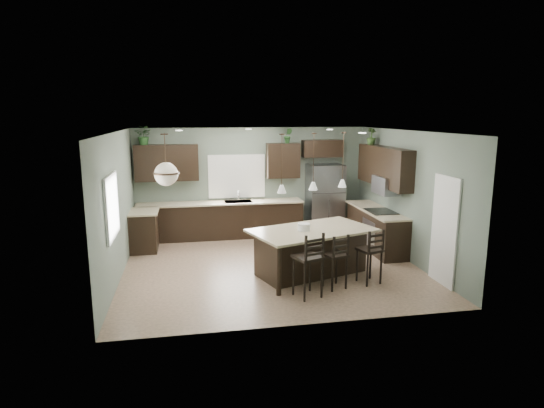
{
  "coord_description": "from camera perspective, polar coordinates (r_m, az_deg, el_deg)",
  "views": [
    {
      "loc": [
        -1.65,
        -8.95,
        3.14
      ],
      "look_at": [
        0.1,
        0.4,
        1.25
      ],
      "focal_mm": 30.0,
      "sensor_mm": 36.0,
      "label": 1
    }
  ],
  "objects": [
    {
      "name": "bar_stool_left",
      "position": [
        7.93,
        4.49,
        -7.56
      ],
      "size": [
        0.56,
        0.56,
        1.17
      ],
      "primitive_type": "cube",
      "rotation": [
        0.0,
        0.0,
        0.34
      ],
      "color": "black",
      "rests_on": "ground"
    },
    {
      "name": "serving_dish",
      "position": [
        8.79,
        4.02,
        -2.9
      ],
      "size": [
        0.24,
        0.24,
        0.14
      ],
      "primitive_type": "cylinder",
      "color": "silver",
      "rests_on": "kitchen_island"
    },
    {
      "name": "room_shell",
      "position": [
        9.21,
        -0.15,
        2.24
      ],
      "size": [
        6.0,
        6.0,
        6.0
      ],
      "color": "slate",
      "rests_on": "ground"
    },
    {
      "name": "cooktop",
      "position": [
        10.71,
        13.5,
        -0.9
      ],
      "size": [
        0.58,
        0.75,
        0.02
      ],
      "primitive_type": "cube",
      "color": "black",
      "rests_on": "right_countertop"
    },
    {
      "name": "right_upper_cabs",
      "position": [
        10.86,
        13.88,
        4.62
      ],
      "size": [
        0.34,
        2.35,
        0.9
      ],
      "primitive_type": "cube",
      "color": "black",
      "rests_on": "room_shell"
    },
    {
      "name": "left_return_countertop",
      "position": [
        10.93,
        -15.78,
        -0.91
      ],
      "size": [
        0.66,
        0.96,
        0.04
      ],
      "primitive_type": "cube",
      "color": "beige",
      "rests_on": "left_return_cabs"
    },
    {
      "name": "left_return_cabs",
      "position": [
        11.03,
        -15.76,
        -3.31
      ],
      "size": [
        0.6,
        0.9,
        0.9
      ],
      "primitive_type": "cube",
      "color": "black",
      "rests_on": "ground"
    },
    {
      "name": "fridge_header",
      "position": [
        12.08,
        6.32,
        6.94
      ],
      "size": [
        1.05,
        0.34,
        0.45
      ],
      "primitive_type": "cube",
      "color": "black",
      "rests_on": "room_shell"
    },
    {
      "name": "sink_inset",
      "position": [
        11.66,
        -4.25,
        0.3
      ],
      "size": [
        0.7,
        0.45,
        0.01
      ],
      "primitive_type": "cube",
      "color": "gray",
      "rests_on": "back_countertop"
    },
    {
      "name": "right_lower_cabs",
      "position": [
        11.07,
        12.9,
        -3.11
      ],
      "size": [
        0.6,
        2.35,
        0.9
      ],
      "primitive_type": "cube",
      "color": "black",
      "rests_on": "ground"
    },
    {
      "name": "plant_back_left",
      "position": [
        11.55,
        -15.75,
        8.3
      ],
      "size": [
        0.52,
        0.49,
        0.46
      ],
      "primitive_type": "imported",
      "rotation": [
        0.0,
        0.0,
        -0.41
      ],
      "color": "#244E22",
      "rests_on": "back_upper_left"
    },
    {
      "name": "kitchen_island",
      "position": [
        9.04,
        5.04,
        -6.02
      ],
      "size": [
        2.65,
        2.02,
        0.92
      ],
      "primitive_type": "cube",
      "rotation": [
        0.0,
        0.0,
        0.33
      ],
      "color": "black",
      "rests_on": "ground"
    },
    {
      "name": "ground",
      "position": [
        9.62,
        -0.15,
        -7.8
      ],
      "size": [
        6.0,
        6.0,
        0.0
      ],
      "primitive_type": "plane",
      "color": "#9E8466",
      "rests_on": "ground"
    },
    {
      "name": "plant_back_right",
      "position": [
        11.79,
        2.02,
        8.58
      ],
      "size": [
        0.24,
        0.2,
        0.39
      ],
      "primitive_type": "imported",
      "rotation": [
        0.0,
        0.0,
        -0.14
      ],
      "color": "#275324",
      "rests_on": "back_upper_right"
    },
    {
      "name": "back_countertop",
      "position": [
        11.62,
        -6.46,
        0.15
      ],
      "size": [
        4.2,
        0.66,
        0.04
      ],
      "primitive_type": "cube",
      "color": "beige",
      "rests_on": "back_lower_cabs"
    },
    {
      "name": "back_upper_left",
      "position": [
        11.6,
        -13.06,
        5.06
      ],
      "size": [
        1.55,
        0.34,
        0.9
      ],
      "primitive_type": "cube",
      "color": "black",
      "rests_on": "room_shell"
    },
    {
      "name": "window_left",
      "position": [
        8.41,
        -19.54,
        -0.31
      ],
      "size": [
        0.02,
        1.1,
        1.0
      ],
      "primitive_type": "cube",
      "color": "white",
      "rests_on": "room_shell"
    },
    {
      "name": "wall_oven_front",
      "position": [
        10.71,
        11.98,
        -3.56
      ],
      "size": [
        0.01,
        0.72,
        0.6
      ],
      "primitive_type": "cube",
      "color": "gray",
      "rests_on": "right_lower_cabs"
    },
    {
      "name": "back_upper_right",
      "position": [
        11.85,
        1.4,
        5.47
      ],
      "size": [
        0.85,
        0.34,
        0.9
      ],
      "primitive_type": "cube",
      "color": "black",
      "rests_on": "room_shell"
    },
    {
      "name": "pendant_left",
      "position": [
        8.31,
        1.24,
        5.09
      ],
      "size": [
        0.17,
        0.17,
        1.1
      ],
      "primitive_type": null,
      "color": "white",
      "rests_on": "room_shell"
    },
    {
      "name": "faucet",
      "position": [
        11.6,
        -4.25,
        0.98
      ],
      "size": [
        0.02,
        0.02,
        0.28
      ],
      "primitive_type": "cylinder",
      "color": "silver",
      "rests_on": "back_countertop"
    },
    {
      "name": "chandelier",
      "position": [
        8.57,
        -13.23,
        5.43
      ],
      "size": [
        0.48,
        0.48,
        0.97
      ],
      "primitive_type": null,
      "color": "beige",
      "rests_on": "room_shell"
    },
    {
      "name": "back_lower_cabs",
      "position": [
        11.74,
        -6.41,
        -2.08
      ],
      "size": [
        4.2,
        0.6,
        0.9
      ],
      "primitive_type": "cube",
      "color": "black",
      "rests_on": "ground"
    },
    {
      "name": "window_back",
      "position": [
        11.86,
        -4.46,
        3.49
      ],
      "size": [
        1.35,
        0.02,
        1.0
      ],
      "primitive_type": "cube",
      "color": "white",
      "rests_on": "room_shell"
    },
    {
      "name": "refrigerator",
      "position": [
        12.08,
        6.63,
        0.59
      ],
      "size": [
        0.9,
        0.74,
        1.85
      ],
      "primitive_type": "cube",
      "color": "gray",
      "rests_on": "ground"
    },
    {
      "name": "pendant_center",
      "position": [
        8.69,
        5.24,
        5.32
      ],
      "size": [
        0.17,
        0.17,
        1.1
      ],
      "primitive_type": null,
      "color": "white",
      "rests_on": "room_shell"
    },
    {
      "name": "plant_right_wall",
      "position": [
        11.48,
        12.35,
        8.31
      ],
      "size": [
        0.28,
        0.28,
        0.41
      ],
      "primitive_type": "imported",
      "rotation": [
        0.0,
        0.0,
        0.23
      ],
      "color": "#335123",
      "rests_on": "right_upper_cabs"
    },
    {
      "name": "pantry_door",
      "position": [
        8.98,
        20.81,
        -3.17
      ],
      "size": [
        0.04,
        0.82,
        2.04
      ],
      "primitive_type": "cube",
      "color": "white",
      "rests_on": "ground"
    },
    {
      "name": "microwave",
      "position": [
        10.64,
        14.14,
        2.31
      ],
      "size": [
        0.4,
        0.75,
        0.4
      ],
      "primitive_type": "cube",
      "color": "gray",
      "rests_on": "right_upper_cabs"
    },
    {
      "name": "pendant_right",
      "position": [
        9.1,
        8.9,
        5.49
      ],
      "size": [
        0.17,
        0.17,
        1.1
      ],
      "primitive_type": null,
      "color": "white",
      "rests_on": "room_shell"
    },
    {
      "name": "bar_stool_center",
      "position": [
        8.39,
        7.88,
        -7.08
      ],
      "size": [
        0.48,
        0.48,
        1.03
      ],
      "primitive_type": "cube",
      "rotation": [
        0.0,
        0.0,
        0.3
      ],
      "color": "black",
      "rests_on": "ground"
    },
    {
      "name": "right_countertop",
      "position": [
        10.96,
        12.91,
        -0.74
      ],
      "size": [
        0.66,
        2.35,
        0.04
      ],
      "primitive_type": "cube",
      "color": "beige",
      "rests_on": "right_lower_cabs"
    },
    {
      "name": "bar_stool_right",
      "position": [
        8.75,
        12.13,
        -6.36
      ],
      "size": [
        0.48,
        0.48,
        1.06
      ],
      "primitive_type": "cube",
      "rotation": [
        0.0,
        0.0,
        0.27
      ],
      "color": "black",
      "rests_on": "ground"
    }
  ]
}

